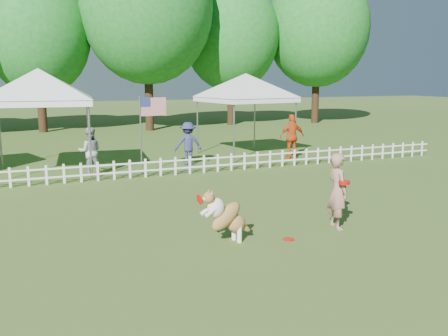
% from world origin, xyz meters
% --- Properties ---
extents(ground, '(120.00, 120.00, 0.00)m').
position_xyz_m(ground, '(0.00, 0.00, 0.00)').
color(ground, '#395A1C').
rests_on(ground, ground).
extents(picket_fence, '(22.00, 0.08, 0.60)m').
position_xyz_m(picket_fence, '(0.00, 7.00, 0.30)').
color(picket_fence, white).
rests_on(picket_fence, ground).
extents(handler, '(0.45, 0.63, 1.62)m').
position_xyz_m(handler, '(1.66, 0.06, 0.81)').
color(handler, '#A06F60').
rests_on(handler, ground).
extents(dog, '(1.09, 0.50, 1.08)m').
position_xyz_m(dog, '(-0.87, 0.06, 0.54)').
color(dog, brown).
rests_on(dog, ground).
extents(frisbee_on_turf, '(0.30, 0.30, 0.02)m').
position_xyz_m(frisbee_on_turf, '(0.32, -0.24, 0.01)').
color(frisbee_on_turf, red).
rests_on(frisbee_on_turf, ground).
extents(canopy_tent_left, '(3.63, 3.63, 3.38)m').
position_xyz_m(canopy_tent_left, '(-3.70, 9.05, 1.69)').
color(canopy_tent_left, white).
rests_on(canopy_tent_left, ground).
extents(canopy_tent_right, '(3.55, 3.55, 3.25)m').
position_xyz_m(canopy_tent_right, '(4.17, 9.96, 1.62)').
color(canopy_tent_right, white).
rests_on(canopy_tent_right, ground).
extents(flag_pole, '(0.99, 0.26, 2.57)m').
position_xyz_m(flag_pole, '(-0.74, 7.54, 1.29)').
color(flag_pole, gray).
rests_on(flag_pole, ground).
extents(spectator_a, '(0.84, 0.70, 1.57)m').
position_xyz_m(spectator_a, '(-2.31, 8.10, 0.78)').
color(spectator_a, '#9A9A9F').
rests_on(spectator_a, ground).
extents(spectator_b, '(1.08, 0.71, 1.57)m').
position_xyz_m(spectator_b, '(1.26, 8.66, 0.78)').
color(spectator_b, navy).
rests_on(spectator_b, ground).
extents(spectator_c, '(1.05, 0.50, 1.76)m').
position_xyz_m(spectator_c, '(5.46, 8.41, 0.88)').
color(spectator_c, '#CE4A18').
rests_on(spectator_c, ground).
extents(tree_center_left, '(6.00, 6.00, 9.80)m').
position_xyz_m(tree_center_left, '(-3.00, 22.50, 4.90)').
color(tree_center_left, '#1C6321').
rests_on(tree_center_left, ground).
extents(tree_center_right, '(7.60, 7.60, 12.60)m').
position_xyz_m(tree_center_right, '(3.00, 21.00, 6.30)').
color(tree_center_right, '#1C6321').
rests_on(tree_center_right, ground).
extents(tree_right, '(6.20, 6.20, 10.40)m').
position_xyz_m(tree_right, '(9.00, 22.50, 5.20)').
color(tree_right, '#1C6321').
rests_on(tree_right, ground).
extents(tree_far_right, '(7.00, 7.00, 11.40)m').
position_xyz_m(tree_far_right, '(15.00, 21.50, 5.70)').
color(tree_far_right, '#1C6321').
rests_on(tree_far_right, ground).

